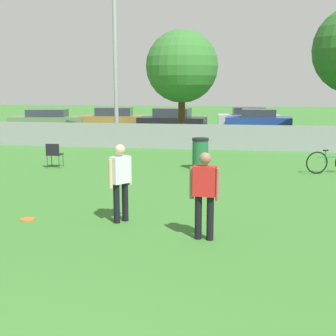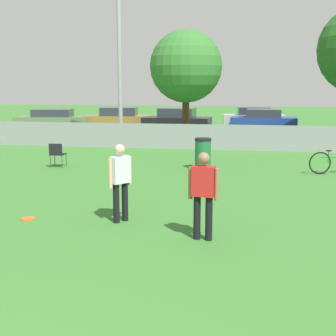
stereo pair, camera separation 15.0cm
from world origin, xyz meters
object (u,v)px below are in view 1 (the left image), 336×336
(bicycle_sideline, at_px, (331,162))
(parked_car_dark, at_px, (172,121))
(frisbee_disc, at_px, (28,219))
(parked_car_silver, at_px, (248,118))
(trash_bin, at_px, (200,154))
(parked_car_olive, at_px, (48,119))
(folding_chair_sideline, at_px, (54,153))
(player_thrower_red, at_px, (205,190))
(parked_car_blue, at_px, (259,120))
(tree_near_pole, at_px, (182,67))
(parked_car_tan, at_px, (114,119))
(light_pole, at_px, (115,19))
(player_receiver_white, at_px, (120,178))

(bicycle_sideline, distance_m, parked_car_dark, 13.87)
(bicycle_sideline, bearing_deg, frisbee_disc, -153.46)
(bicycle_sideline, relative_size, parked_car_silver, 0.40)
(trash_bin, xyz_separation_m, parked_car_olive, (-10.64, 12.43, 0.12))
(frisbee_disc, relative_size, parked_car_olive, 0.06)
(folding_chair_sideline, bearing_deg, frisbee_disc, 105.00)
(parked_car_dark, bearing_deg, player_thrower_red, -76.40)
(trash_bin, height_order, parked_car_blue, parked_car_blue)
(tree_near_pole, distance_m, folding_chair_sideline, 8.28)
(parked_car_blue, bearing_deg, player_thrower_red, -91.49)
(bicycle_sideline, bearing_deg, parked_car_blue, 82.48)
(parked_car_dark, xyz_separation_m, parked_car_silver, (4.46, 3.98, -0.03))
(bicycle_sideline, bearing_deg, player_thrower_red, -131.24)
(player_thrower_red, bearing_deg, trash_bin, 103.85)
(parked_car_tan, xyz_separation_m, parked_car_dark, (3.89, -1.31, 0.02))
(light_pole, bearing_deg, parked_car_olive, 135.33)
(light_pole, bearing_deg, parked_car_tan, 106.29)
(player_receiver_white, height_order, parked_car_dark, player_receiver_white)
(tree_near_pole, height_order, trash_bin, tree_near_pole)
(parked_car_tan, bearing_deg, parked_car_silver, 11.41)
(folding_chair_sideline, xyz_separation_m, parked_car_dark, (2.24, 12.38, 0.20))
(folding_chair_sideline, height_order, parked_car_silver, parked_car_silver)
(player_thrower_red, bearing_deg, parked_car_blue, 93.68)
(parked_car_tan, distance_m, parked_car_blue, 8.97)
(parked_car_olive, bearing_deg, frisbee_disc, -77.44)
(light_pole, relative_size, parked_car_blue, 2.49)
(light_pole, relative_size, folding_chair_sideline, 12.01)
(tree_near_pole, xyz_separation_m, bicycle_sideline, (5.62, -6.49, -3.23))
(trash_bin, bearing_deg, parked_car_dark, 102.71)
(parked_car_olive, bearing_deg, parked_car_silver, 6.46)
(player_thrower_red, relative_size, parked_car_olive, 0.34)
(parked_car_tan, distance_m, parked_car_silver, 8.77)
(player_receiver_white, xyz_separation_m, parked_car_tan, (-5.50, 19.56, -0.26))
(player_thrower_red, distance_m, folding_chair_sideline, 8.77)
(folding_chair_sideline, xyz_separation_m, trash_bin, (4.93, 0.42, 0.03))
(player_thrower_red, distance_m, player_receiver_white, 1.97)
(folding_chair_sideline, relative_size, trash_bin, 0.79)
(trash_bin, height_order, parked_car_dark, parked_car_dark)
(player_receiver_white, distance_m, parked_car_silver, 22.41)
(bicycle_sideline, relative_size, parked_car_olive, 0.34)
(tree_near_pole, distance_m, parked_car_tan, 9.05)
(frisbee_disc, relative_size, trash_bin, 0.28)
(parked_car_dark, relative_size, parked_car_silver, 0.99)
(bicycle_sideline, relative_size, parked_car_dark, 0.40)
(tree_near_pole, height_order, player_thrower_red, tree_near_pole)
(player_receiver_white, bearing_deg, bicycle_sideline, -2.56)
(light_pole, distance_m, parked_car_dark, 7.75)
(folding_chair_sideline, distance_m, parked_car_silver, 17.68)
(parked_car_tan, bearing_deg, player_thrower_red, -76.68)
(trash_bin, bearing_deg, player_receiver_white, -99.75)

